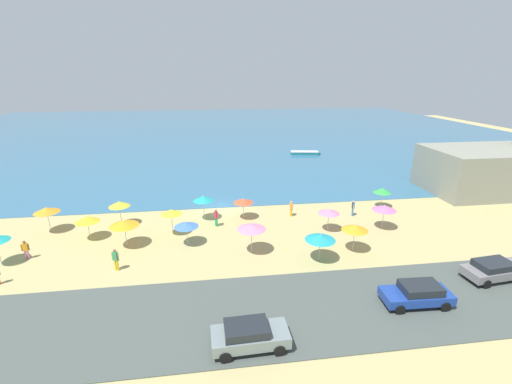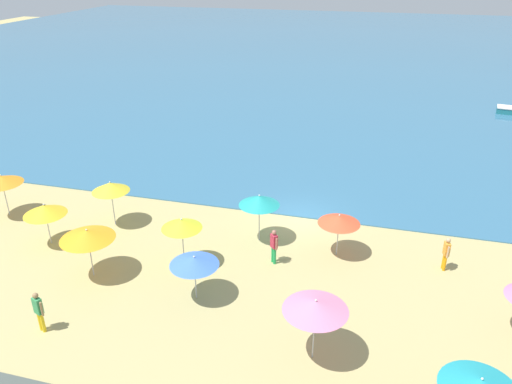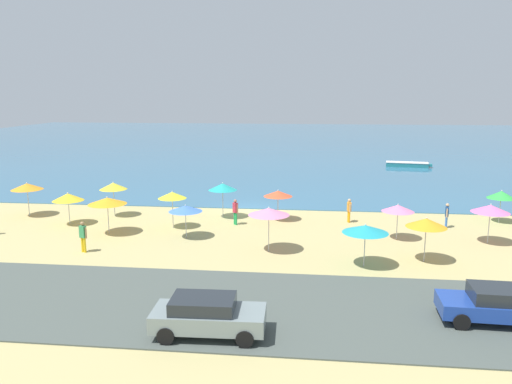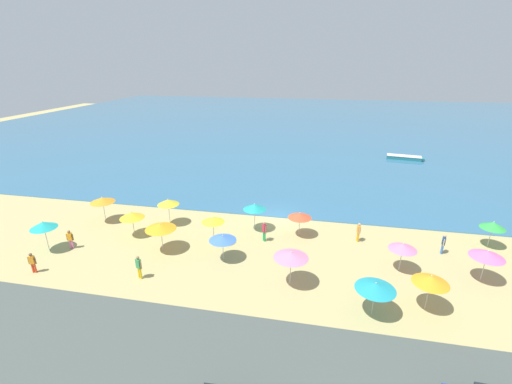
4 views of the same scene
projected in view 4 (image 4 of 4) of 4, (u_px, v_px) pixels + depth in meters
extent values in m
plane|color=tan|center=(277.00, 218.00, 33.30)|extent=(160.00, 160.00, 0.00)
cube|color=#326587|center=(308.00, 123.00, 83.61)|extent=(150.00, 110.00, 0.05)
cube|color=#464E49|center=(227.00, 371.00, 16.82)|extent=(80.00, 8.00, 0.06)
cylinder|color=#B2B2B7|center=(47.00, 239.00, 27.21)|extent=(0.05, 0.05, 2.07)
cone|color=teal|center=(43.00, 225.00, 26.76)|extent=(2.00, 2.00, 0.53)
sphere|color=silver|center=(42.00, 222.00, 26.65)|extent=(0.08, 0.08, 0.08)
cylinder|color=#B2B2B7|center=(255.00, 219.00, 30.53)|extent=(0.05, 0.05, 2.09)
cone|color=teal|center=(255.00, 207.00, 30.09)|extent=(2.05, 2.05, 0.49)
sphere|color=silver|center=(255.00, 204.00, 29.99)|extent=(0.08, 0.08, 0.08)
cylinder|color=#B2B2B7|center=(133.00, 226.00, 29.66)|extent=(0.05, 0.05, 1.72)
cone|color=gold|center=(132.00, 215.00, 29.28)|extent=(2.09, 2.09, 0.51)
sphere|color=silver|center=(131.00, 212.00, 29.17)|extent=(0.08, 0.08, 0.08)
cylinder|color=#B2B2B7|center=(299.00, 226.00, 29.58)|extent=(0.05, 0.05, 1.78)
cone|color=#EB502D|center=(300.00, 215.00, 29.20)|extent=(2.03, 2.03, 0.41)
sphere|color=silver|center=(300.00, 213.00, 29.12)|extent=(0.08, 0.08, 0.08)
cylinder|color=#B2B2B7|center=(427.00, 296.00, 20.73)|extent=(0.05, 0.05, 1.96)
cone|color=orange|center=(431.00, 280.00, 20.31)|extent=(2.14, 2.14, 0.47)
sphere|color=silver|center=(432.00, 276.00, 20.22)|extent=(0.08, 0.08, 0.08)
cylinder|color=#B2B2B7|center=(169.00, 214.00, 31.60)|extent=(0.05, 0.05, 2.05)
cone|color=gold|center=(168.00, 202.00, 31.16)|extent=(1.97, 1.97, 0.49)
sphere|color=silver|center=(168.00, 199.00, 31.06)|extent=(0.08, 0.08, 0.08)
cylinder|color=#B2B2B7|center=(214.00, 233.00, 28.17)|extent=(0.05, 0.05, 2.08)
cone|color=yellow|center=(213.00, 220.00, 27.74)|extent=(1.88, 1.88, 0.43)
sphere|color=silver|center=(213.00, 217.00, 27.65)|extent=(0.08, 0.08, 0.08)
cylinder|color=#B2B2B7|center=(401.00, 260.00, 24.63)|extent=(0.05, 0.05, 1.82)
cone|color=pink|center=(403.00, 247.00, 24.24)|extent=(1.96, 1.96, 0.42)
sphere|color=silver|center=(403.00, 244.00, 24.16)|extent=(0.08, 0.08, 0.08)
cylinder|color=#B2B2B7|center=(483.00, 269.00, 23.41)|extent=(0.05, 0.05, 1.96)
cone|color=pink|center=(487.00, 254.00, 23.00)|extent=(2.20, 2.20, 0.46)
sphere|color=silver|center=(488.00, 251.00, 22.90)|extent=(0.08, 0.08, 0.08)
cylinder|color=#B2B2B7|center=(162.00, 240.00, 27.20)|extent=(0.05, 0.05, 2.00)
cone|color=orange|center=(161.00, 226.00, 26.78)|extent=(2.43, 2.43, 0.42)
sphere|color=silver|center=(160.00, 224.00, 26.70)|extent=(0.08, 0.08, 0.08)
cylinder|color=#B2B2B7|center=(290.00, 271.00, 22.98)|extent=(0.05, 0.05, 2.19)
cone|color=pink|center=(291.00, 255.00, 22.53)|extent=(2.34, 2.34, 0.39)
sphere|color=silver|center=(291.00, 252.00, 22.45)|extent=(0.08, 0.08, 0.08)
cylinder|color=#B2B2B7|center=(223.00, 250.00, 26.01)|extent=(0.05, 0.05, 1.74)
cone|color=#4170DA|center=(223.00, 238.00, 25.65)|extent=(2.07, 2.07, 0.36)
sphere|color=silver|center=(222.00, 236.00, 25.57)|extent=(0.08, 0.08, 0.08)
cylinder|color=#B2B2B7|center=(490.00, 237.00, 27.79)|extent=(0.05, 0.05, 1.77)
cone|color=green|center=(493.00, 225.00, 27.40)|extent=(1.89, 1.89, 0.52)
sphere|color=silver|center=(494.00, 222.00, 27.29)|extent=(0.08, 0.08, 0.08)
cylinder|color=#B2B2B7|center=(104.00, 212.00, 32.19)|extent=(0.05, 0.05, 2.02)
cone|color=orange|center=(102.00, 200.00, 31.76)|extent=(2.22, 2.22, 0.46)
sphere|color=silver|center=(102.00, 197.00, 31.67)|extent=(0.08, 0.08, 0.08)
cylinder|color=#B2B2B7|center=(373.00, 301.00, 20.34)|extent=(0.05, 0.05, 1.86)
cone|color=teal|center=(376.00, 286.00, 19.95)|extent=(2.37, 2.37, 0.40)
sphere|color=silver|center=(376.00, 283.00, 19.86)|extent=(0.08, 0.08, 0.08)
cylinder|color=orange|center=(358.00, 236.00, 28.93)|extent=(0.14, 0.14, 0.80)
cylinder|color=orange|center=(358.00, 237.00, 28.77)|extent=(0.14, 0.14, 0.80)
cube|color=orange|center=(359.00, 229.00, 28.59)|extent=(0.29, 0.40, 0.64)
sphere|color=tan|center=(359.00, 224.00, 28.43)|extent=(0.22, 0.22, 0.22)
cylinder|color=tan|center=(358.00, 228.00, 28.83)|extent=(0.09, 0.09, 0.57)
cylinder|color=tan|center=(360.00, 231.00, 28.38)|extent=(0.09, 0.09, 0.57)
cylinder|color=#3567BD|center=(442.00, 249.00, 26.94)|extent=(0.14, 0.14, 0.80)
cylinder|color=#3567BD|center=(442.00, 248.00, 27.09)|extent=(0.14, 0.14, 0.80)
cube|color=navy|center=(444.00, 241.00, 26.76)|extent=(0.30, 0.40, 0.63)
sphere|color=tan|center=(445.00, 236.00, 26.59)|extent=(0.22, 0.22, 0.22)
cylinder|color=tan|center=(444.00, 243.00, 26.57)|extent=(0.09, 0.09, 0.57)
cylinder|color=tan|center=(444.00, 240.00, 26.98)|extent=(0.09, 0.09, 0.57)
cylinder|color=green|center=(264.00, 236.00, 28.95)|extent=(0.14, 0.14, 0.86)
cylinder|color=green|center=(265.00, 237.00, 28.80)|extent=(0.14, 0.14, 0.86)
cube|color=#B62C41|center=(264.00, 228.00, 28.60)|extent=(0.40, 0.41, 0.68)
sphere|color=#A46857|center=(264.00, 223.00, 28.43)|extent=(0.22, 0.22, 0.22)
cylinder|color=#A46857|center=(263.00, 228.00, 28.81)|extent=(0.09, 0.09, 0.61)
cylinder|color=#A46857|center=(266.00, 230.00, 28.42)|extent=(0.09, 0.09, 0.61)
cylinder|color=pink|center=(73.00, 244.00, 27.73)|extent=(0.14, 0.14, 0.78)
cylinder|color=pink|center=(70.00, 244.00, 27.73)|extent=(0.14, 0.14, 0.78)
cube|color=orange|center=(70.00, 237.00, 27.48)|extent=(0.39, 0.27, 0.61)
sphere|color=brown|center=(69.00, 232.00, 27.32)|extent=(0.22, 0.22, 0.22)
cylinder|color=brown|center=(73.00, 237.00, 27.49)|extent=(0.09, 0.09, 0.55)
cylinder|color=brown|center=(67.00, 237.00, 27.51)|extent=(0.09, 0.09, 0.55)
cylinder|color=yellow|center=(139.00, 273.00, 23.94)|extent=(0.14, 0.14, 0.86)
cylinder|color=yellow|center=(141.00, 273.00, 23.86)|extent=(0.14, 0.14, 0.86)
cube|color=#379355|center=(138.00, 264.00, 23.62)|extent=(0.41, 0.33, 0.68)
sphere|color=#97744C|center=(138.00, 258.00, 23.45)|extent=(0.22, 0.22, 0.22)
cylinder|color=#97744C|center=(136.00, 263.00, 23.75)|extent=(0.09, 0.09, 0.62)
cylinder|color=#97744C|center=(141.00, 265.00, 23.52)|extent=(0.09, 0.09, 0.62)
cylinder|color=#E14222|center=(35.00, 268.00, 24.58)|extent=(0.14, 0.14, 0.75)
cylinder|color=#E14222|center=(33.00, 268.00, 24.58)|extent=(0.14, 0.14, 0.75)
cube|color=orange|center=(32.00, 260.00, 24.34)|extent=(0.40, 0.29, 0.60)
sphere|color=brown|center=(30.00, 255.00, 24.18)|extent=(0.22, 0.22, 0.22)
cylinder|color=brown|center=(35.00, 260.00, 24.35)|extent=(0.09, 0.09, 0.54)
cylinder|color=brown|center=(29.00, 260.00, 24.35)|extent=(0.09, 0.09, 0.54)
cube|color=#22767C|center=(404.00, 158.00, 52.58)|extent=(5.11, 2.14, 0.49)
cube|color=#22767C|center=(423.00, 159.00, 51.72)|extent=(0.55, 0.85, 0.30)
cube|color=silver|center=(404.00, 156.00, 52.48)|extent=(5.12, 2.22, 0.08)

